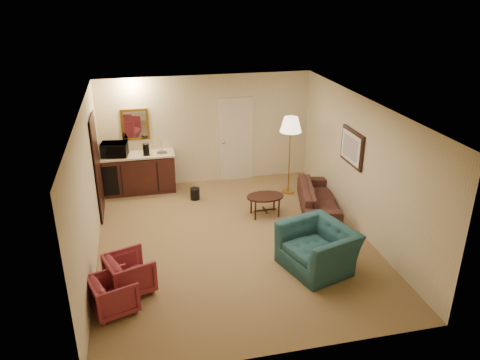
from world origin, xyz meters
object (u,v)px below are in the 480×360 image
at_px(sofa, 319,194).
at_px(microwave, 114,148).
at_px(coffee_table, 265,205).
at_px(coffee_maker, 146,149).
at_px(rose_chair_far, 114,292).
at_px(floor_lamp, 289,156).
at_px(rose_chair_near, 130,272).
at_px(waste_bin, 195,194).
at_px(wetbar_cabinet, 139,173).
at_px(teal_armchair, 318,241).

bearing_deg(sofa, microwave, 80.82).
bearing_deg(coffee_table, coffee_maker, 143.32).
relative_size(rose_chair_far, floor_lamp, 0.35).
relative_size(rose_chair_near, waste_bin, 2.59).
height_order(waste_bin, coffee_maker, coffee_maker).
relative_size(wetbar_cabinet, coffee_table, 2.10).
bearing_deg(teal_armchair, wetbar_cabinet, -161.62).
xyz_separation_m(coffee_table, waste_bin, (-1.33, 1.10, -0.09)).
bearing_deg(wetbar_cabinet, teal_armchair, -53.82).
height_order(sofa, rose_chair_far, sofa).
bearing_deg(wetbar_cabinet, coffee_table, -35.92).
height_order(rose_chair_near, floor_lamp, floor_lamp).
height_order(floor_lamp, microwave, floor_lamp).
relative_size(sofa, microwave, 3.31).
bearing_deg(microwave, coffee_maker, 1.91).
bearing_deg(wetbar_cabinet, waste_bin, -31.29).
height_order(sofa, coffee_maker, coffee_maker).
xyz_separation_m(sofa, coffee_maker, (-3.50, 1.74, 0.69)).
xyz_separation_m(wetbar_cabinet, sofa, (3.70, -1.83, -0.09)).
bearing_deg(rose_chair_far, sofa, -78.12).
height_order(sofa, floor_lamp, floor_lamp).
bearing_deg(waste_bin, coffee_maker, 147.67).
distance_m(teal_armchair, microwave, 5.17).
relative_size(floor_lamp, coffee_maker, 6.70).
bearing_deg(wetbar_cabinet, sofa, -26.37).
bearing_deg(coffee_maker, waste_bin, -36.62).
height_order(wetbar_cabinet, coffee_maker, coffee_maker).
xyz_separation_m(rose_chair_near, rose_chair_far, (-0.24, -0.45, -0.03)).
bearing_deg(floor_lamp, teal_armchair, -99.12).
height_order(wetbar_cabinet, coffee_table, wetbar_cabinet).
bearing_deg(rose_chair_far, rose_chair_near, -46.76).
bearing_deg(waste_bin, rose_chair_near, -114.64).
height_order(coffee_table, microwave, microwave).
distance_m(floor_lamp, microwave, 3.94).
bearing_deg(teal_armchair, sofa, 140.10).
distance_m(sofa, coffee_maker, 3.97).
relative_size(floor_lamp, microwave, 3.18).
relative_size(rose_chair_far, waste_bin, 2.38).
height_order(wetbar_cabinet, rose_chair_near, wetbar_cabinet).
height_order(rose_chair_near, coffee_table, rose_chair_near).
relative_size(microwave, coffee_maker, 2.11).
height_order(rose_chair_near, microwave, microwave).
relative_size(teal_armchair, coffee_table, 1.50).
distance_m(rose_chair_far, floor_lamp, 5.23).
bearing_deg(rose_chair_far, teal_armchair, -101.73).
bearing_deg(waste_bin, teal_armchair, -62.31).
distance_m(rose_chair_near, floor_lamp, 4.75).
distance_m(coffee_table, waste_bin, 1.73).
relative_size(sofa, rose_chair_near, 2.74).
bearing_deg(microwave, coffee_table, -22.54).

